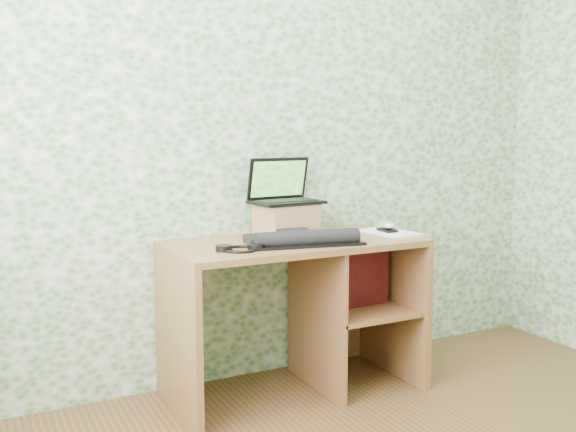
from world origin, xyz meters
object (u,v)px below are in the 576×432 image
laptop (283,192)px  notepad (388,233)px  desk (305,292)px  keyboard (301,239)px  riser (286,220)px

laptop → notepad: 0.56m
desk → keyboard: size_ratio=2.23×
laptop → notepad: laptop is taller
keyboard → notepad: keyboard is taller
desk → keyboard: 0.34m
desk → notepad: size_ratio=3.95×
laptop → notepad: size_ratio=1.18×
desk → laptop: size_ratio=3.36×
desk → laptop: (-0.05, 0.15, 0.48)m
riser → desk: bearing=-68.4°
keyboard → riser: bearing=88.3°
keyboard → notepad: bearing=15.0°
desk → riser: riser is taller
riser → laptop: size_ratio=0.74×
desk → riser: 0.37m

